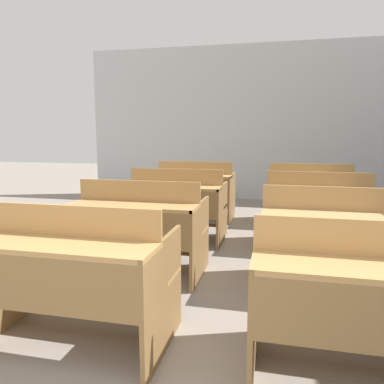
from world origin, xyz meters
The scene contains 9 objects.
wall_back centered at (0.00, 7.32, 1.52)m, with size 6.58×0.06×3.05m.
bench_front_left centered at (-0.61, 1.71, 0.47)m, with size 1.16×0.74×0.90m.
bench_front_right centered at (1.07, 1.70, 0.47)m, with size 1.16×0.74×0.90m.
bench_second_left centered at (-0.64, 2.93, 0.47)m, with size 1.16×0.74×0.90m.
bench_second_right centered at (1.07, 2.90, 0.47)m, with size 1.16×0.74×0.90m.
bench_third_left centered at (-0.61, 4.13, 0.47)m, with size 1.16×0.74×0.90m.
bench_third_right centered at (1.07, 4.12, 0.47)m, with size 1.16×0.74×0.90m.
bench_back_left centered at (-0.64, 5.35, 0.47)m, with size 1.16×0.74×0.90m.
bench_back_right centered at (1.07, 5.33, 0.47)m, with size 1.16×0.74×0.90m.
Camera 1 is at (0.60, -0.29, 1.33)m, focal length 35.00 mm.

